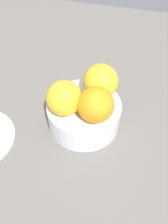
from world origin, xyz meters
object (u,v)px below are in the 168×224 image
object	(u,v)px
fruit_bowl	(84,114)
orange_in_bowl_2	(101,81)
orange_in_bowl_0	(96,105)
orange_in_bowl_1	(64,98)

from	to	relation	value
fruit_bowl	orange_in_bowl_2	xyz separation A→B (cm)	(2.44, 3.60, 6.54)
orange_in_bowl_0	orange_in_bowl_2	distance (cm)	6.29
orange_in_bowl_2	fruit_bowl	bearing A→B (deg)	-124.06
fruit_bowl	orange_in_bowl_0	bearing A→B (deg)	-42.93
orange_in_bowl_1	orange_in_bowl_2	bearing A→B (deg)	47.36
fruit_bowl	orange_in_bowl_2	distance (cm)	7.86
orange_in_bowl_1	fruit_bowl	bearing A→B (deg)	38.06
orange_in_bowl_0	orange_in_bowl_2	world-z (taller)	orange_in_bowl_2
fruit_bowl	orange_in_bowl_1	world-z (taller)	orange_in_bowl_1
orange_in_bowl_0	orange_in_bowl_1	distance (cm)	6.04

